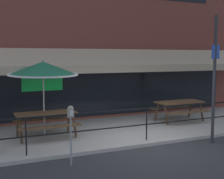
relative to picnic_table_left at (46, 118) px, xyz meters
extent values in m
plane|color=#2D2D30|center=(2.60, -1.85, -0.71)|extent=(120.00, 120.00, 0.00)
cube|color=#ADA89E|center=(2.60, 0.15, -0.66)|extent=(15.00, 4.00, 0.10)
cube|color=brown|center=(2.60, 2.40, 3.22)|extent=(15.00, 0.50, 7.85)
cube|color=black|center=(2.60, 2.13, 0.64)|extent=(12.00, 0.02, 2.30)
cube|color=#19D84C|center=(0.35, 2.12, 0.94)|extent=(1.50, 0.02, 0.70)
cube|color=tan|center=(2.60, 1.60, 1.79)|extent=(13.80, 0.92, 0.70)
cube|color=tan|center=(2.60, 1.09, 1.39)|extent=(13.80, 0.08, 0.28)
cylinder|color=black|center=(-0.85, -1.55, -0.13)|extent=(0.04, 0.04, 0.95)
cylinder|color=black|center=(2.60, -1.55, -0.13)|extent=(0.04, 0.04, 0.95)
cube|color=black|center=(2.60, -1.55, 0.34)|extent=(13.80, 0.04, 0.04)
cube|color=black|center=(2.60, -1.55, -0.13)|extent=(13.80, 0.03, 0.03)
cube|color=brown|center=(0.00, 0.00, 0.13)|extent=(1.80, 0.80, 0.05)
cube|color=brown|center=(0.00, -0.58, -0.17)|extent=(1.80, 0.26, 0.04)
cube|color=brown|center=(0.00, 0.58, -0.17)|extent=(1.80, 0.26, 0.04)
cylinder|color=#48311E|center=(0.80, -0.32, -0.24)|extent=(0.07, 0.30, 0.73)
cylinder|color=#48311E|center=(0.80, 0.32, -0.24)|extent=(0.07, 0.30, 0.73)
cylinder|color=#48311E|center=(-0.80, -0.32, -0.24)|extent=(0.07, 0.30, 0.73)
cylinder|color=#48311E|center=(-0.80, 0.32, -0.24)|extent=(0.07, 0.30, 0.73)
cube|color=brown|center=(5.12, 0.28, 0.13)|extent=(1.80, 0.80, 0.05)
cube|color=brown|center=(5.12, -0.30, -0.17)|extent=(1.80, 0.26, 0.04)
cube|color=brown|center=(5.12, 0.86, -0.17)|extent=(1.80, 0.26, 0.04)
cylinder|color=#48311E|center=(5.92, -0.04, -0.24)|extent=(0.07, 0.30, 0.73)
cylinder|color=#48311E|center=(5.92, 0.60, -0.24)|extent=(0.07, 0.30, 0.73)
cylinder|color=#48311E|center=(4.32, -0.04, -0.24)|extent=(0.07, 0.30, 0.73)
cylinder|color=#48311E|center=(4.32, 0.60, -0.24)|extent=(0.07, 0.30, 0.73)
cylinder|color=#B7B2A8|center=(0.00, 0.28, 0.54)|extent=(0.04, 0.04, 2.30)
cone|color=#1E6B47|center=(0.00, 0.28, 1.49)|extent=(2.10, 2.11, 0.47)
cylinder|color=white|center=(0.00, 0.28, 1.30)|extent=(2.14, 2.14, 0.11)
sphere|color=#B7B2A8|center=(0.00, 0.28, 1.73)|extent=(0.07, 0.07, 0.07)
cylinder|color=gray|center=(0.04, -2.43, -0.13)|extent=(0.04, 0.04, 1.15)
cylinder|color=gray|center=(0.04, -2.43, 0.54)|extent=(0.15, 0.15, 0.20)
sphere|color=gray|center=(0.04, -2.43, 0.64)|extent=(0.14, 0.14, 0.14)
cube|color=silver|center=(0.04, -2.51, 0.55)|extent=(0.08, 0.01, 0.13)
cylinder|color=#2D2D33|center=(4.41, -2.30, 1.16)|extent=(0.09, 0.09, 3.73)
cube|color=blue|center=(4.41, -2.32, 1.98)|extent=(0.28, 0.02, 0.40)
camera|label=1|loc=(-2.02, -9.30, 1.84)|focal=50.00mm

